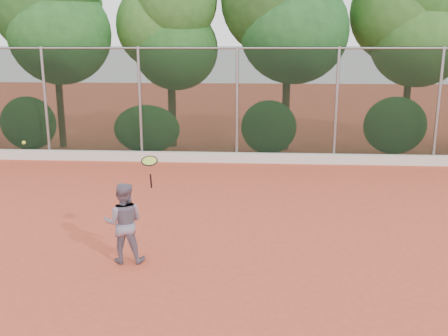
{
  "coord_description": "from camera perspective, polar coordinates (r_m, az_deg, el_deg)",
  "views": [
    {
      "loc": [
        0.61,
        -8.23,
        3.53
      ],
      "look_at": [
        0.0,
        1.0,
        1.25
      ],
      "focal_mm": 40.0,
      "sensor_mm": 36.0,
      "label": 1
    }
  ],
  "objects": [
    {
      "name": "ground",
      "position": [
        8.98,
        -0.43,
        -9.31
      ],
      "size": [
        80.0,
        80.0,
        0.0
      ],
      "primitive_type": "plane",
      "color": "#CA4A2F",
      "rests_on": "ground"
    },
    {
      "name": "concrete_curb",
      "position": [
        15.44,
        1.43,
        1.19
      ],
      "size": [
        24.0,
        0.2,
        0.3
      ],
      "primitive_type": "cube",
      "color": "silver",
      "rests_on": "ground"
    },
    {
      "name": "tennis_player",
      "position": [
        8.45,
        -11.38,
        -6.15
      ],
      "size": [
        0.71,
        0.58,
        1.36
      ],
      "primitive_type": "imported",
      "rotation": [
        0.0,
        0.0,
        3.23
      ],
      "color": "slate",
      "rests_on": "ground"
    },
    {
      "name": "chainlink_fence",
      "position": [
        15.33,
        1.5,
        7.58
      ],
      "size": [
        24.09,
        0.09,
        3.5
      ],
      "color": "black",
      "rests_on": "ground"
    },
    {
      "name": "foliage_backdrop",
      "position": [
        17.27,
        -0.06,
        16.74
      ],
      "size": [
        23.7,
        3.63,
        7.55
      ],
      "color": "#3F2618",
      "rests_on": "ground"
    },
    {
      "name": "tennis_racket",
      "position": [
        8.03,
        -8.5,
        0.54
      ],
      "size": [
        0.3,
        0.28,
        0.55
      ],
      "color": "black",
      "rests_on": "ground"
    },
    {
      "name": "tennis_ball_in_flight",
      "position": [
        9.17,
        -21.91,
        2.72
      ],
      "size": [
        0.06,
        0.06,
        0.06
      ],
      "color": "#B9D330",
      "rests_on": "ground"
    }
  ]
}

